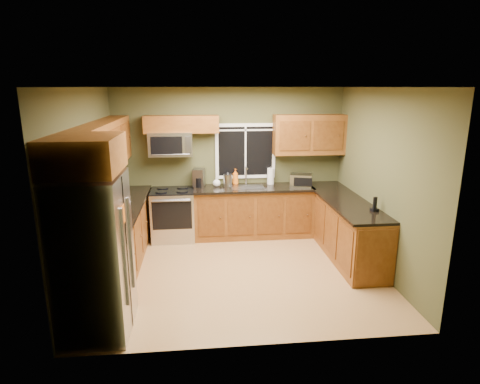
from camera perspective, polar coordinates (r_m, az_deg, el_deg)
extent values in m
plane|color=#A57948|center=(6.18, -0.13, -11.22)|extent=(4.20, 4.20, 0.00)
plane|color=white|center=(5.55, -0.15, 14.70)|extent=(4.20, 4.20, 0.00)
plane|color=#454627|center=(7.47, -1.53, 4.29)|extent=(4.20, 0.00, 4.20)
plane|color=#454627|center=(4.00, 2.46, -5.04)|extent=(4.20, 0.00, 4.20)
plane|color=#454627|center=(5.90, -20.90, 0.47)|extent=(0.00, 3.60, 3.60)
plane|color=#454627|center=(6.28, 19.30, 1.45)|extent=(0.00, 3.60, 3.60)
cube|color=white|center=(7.45, 0.78, 5.83)|extent=(1.12, 0.03, 1.02)
cube|color=black|center=(7.44, 0.79, 5.81)|extent=(1.00, 0.01, 0.90)
cube|color=white|center=(7.44, 0.80, 5.81)|extent=(0.03, 0.01, 0.90)
cube|color=white|center=(7.39, 0.81, 8.80)|extent=(1.00, 0.01, 0.03)
cube|color=brown|center=(6.53, -16.58, -6.10)|extent=(0.60, 2.65, 0.90)
cube|color=black|center=(6.38, -16.67, -2.14)|extent=(0.65, 2.65, 0.04)
cube|color=brown|center=(7.44, 1.89, -2.90)|extent=(2.17, 0.60, 0.90)
cube|color=black|center=(7.29, 1.95, 0.56)|extent=(2.17, 0.65, 0.04)
cube|color=brown|center=(6.90, 14.50, -4.83)|extent=(0.60, 2.50, 0.90)
cube|color=#603211|center=(5.82, 18.77, -8.90)|extent=(0.56, 0.02, 0.82)
cube|color=black|center=(6.75, 14.55, -1.08)|extent=(0.65, 2.50, 0.04)
cube|color=brown|center=(6.22, -18.76, 6.15)|extent=(0.33, 2.65, 0.72)
cube|color=brown|center=(7.20, -8.32, 9.53)|extent=(1.30, 0.33, 0.30)
cube|color=brown|center=(7.49, 9.79, 8.05)|extent=(1.30, 0.33, 0.72)
cube|color=brown|center=(4.44, -21.36, 5.00)|extent=(0.72, 0.90, 0.38)
cube|color=#B7B7BC|center=(4.75, -20.08, -8.56)|extent=(0.72, 0.90, 1.80)
cube|color=slate|center=(4.47, -16.09, -9.00)|extent=(0.03, 0.04, 1.10)
cube|color=slate|center=(4.83, -15.28, -7.11)|extent=(0.03, 0.04, 1.10)
cube|color=black|center=(4.67, -15.69, -8.58)|extent=(0.01, 0.02, 1.78)
cube|color=orange|center=(4.40, -16.28, -3.10)|extent=(0.01, 0.14, 0.20)
cube|color=#B7B7BC|center=(7.37, -9.46, -3.27)|extent=(0.76, 0.65, 0.90)
cube|color=black|center=(7.25, -9.61, 0.15)|extent=(0.76, 0.64, 0.03)
cube|color=black|center=(7.03, -9.65, -3.33)|extent=(0.68, 0.02, 0.50)
cylinder|color=slate|center=(6.93, -9.75, -1.25)|extent=(0.64, 0.04, 0.04)
cylinder|color=black|center=(7.12, -11.13, 0.02)|extent=(0.20, 0.20, 0.01)
cylinder|color=black|center=(7.09, -8.24, 0.10)|extent=(0.20, 0.20, 0.01)
cylinder|color=black|center=(7.39, -10.95, 0.57)|extent=(0.20, 0.20, 0.01)
cylinder|color=black|center=(7.37, -8.16, 0.65)|extent=(0.20, 0.20, 0.01)
cube|color=#B7B7BC|center=(7.22, -9.83, 6.77)|extent=(0.76, 0.38, 0.42)
cube|color=black|center=(7.03, -10.42, 6.53)|extent=(0.54, 0.01, 0.30)
cube|color=slate|center=(7.01, -7.39, 6.63)|extent=(0.10, 0.01, 0.30)
cylinder|color=slate|center=(7.04, -9.88, 5.24)|extent=(0.66, 0.02, 0.02)
cube|color=slate|center=(7.28, 1.04, 0.67)|extent=(0.60, 0.42, 0.02)
cylinder|color=#B7B7BC|center=(7.43, 0.86, 2.35)|extent=(0.03, 0.03, 0.34)
cylinder|color=#B7B7BC|center=(7.32, 0.94, 3.44)|extent=(0.03, 0.18, 0.03)
cube|color=#B7B7BC|center=(7.36, 8.65, 1.66)|extent=(0.44, 0.38, 0.24)
cube|color=black|center=(7.23, 8.93, 1.39)|extent=(0.31, 0.10, 0.16)
cube|color=slate|center=(7.35, -5.86, 2.07)|extent=(0.24, 0.27, 0.32)
cylinder|color=black|center=(7.29, -5.84, 1.34)|extent=(0.14, 0.14, 0.17)
cylinder|color=#B7B7BC|center=(7.28, -1.75, 1.63)|extent=(0.20, 0.20, 0.23)
cone|color=black|center=(7.25, -1.76, 2.67)|extent=(0.14, 0.14, 0.06)
cylinder|color=white|center=(7.50, 4.37, 2.26)|extent=(0.14, 0.14, 0.30)
cylinder|color=slate|center=(7.47, 4.40, 3.46)|extent=(0.02, 0.02, 0.04)
imported|color=orange|center=(7.43, -0.67, 2.19)|extent=(0.14, 0.14, 0.30)
imported|color=white|center=(7.32, -3.34, 1.48)|extent=(0.17, 0.17, 0.18)
cube|color=black|center=(6.20, 18.57, -2.39)|extent=(0.11, 0.11, 0.04)
cube|color=black|center=(6.17, 18.65, -1.44)|extent=(0.05, 0.04, 0.17)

